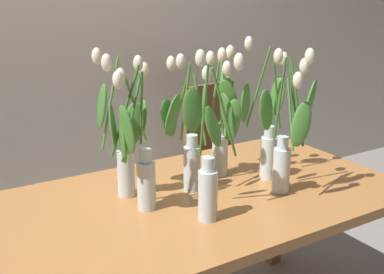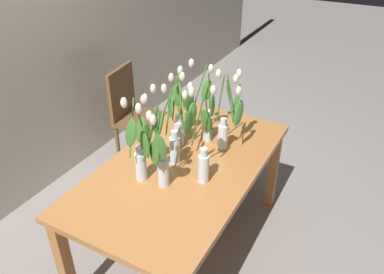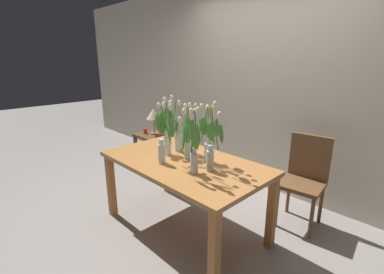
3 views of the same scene
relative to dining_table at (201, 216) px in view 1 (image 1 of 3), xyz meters
name	(u,v)px [view 1 (image 1 of 3)]	position (x,y,z in m)	size (l,w,h in m)	color
room_wall_rear	(72,17)	(0.00, 1.47, 0.70)	(9.00, 0.10, 2.70)	beige
dining_table	(201,216)	(0.00, 0.00, 0.00)	(1.60, 0.90, 0.74)	#B7753D
tulip_vase_0	(125,150)	(-0.25, 0.15, 0.28)	(0.23, 0.17, 0.58)	silver
tulip_vase_1	(135,151)	(-0.27, 0.02, 0.31)	(0.20, 0.23, 0.57)	silver
tulip_vase_2	(189,142)	(-0.01, 0.07, 0.29)	(0.23, 0.24, 0.54)	silver
tulip_vase_3	(221,125)	(0.17, 0.12, 0.32)	(0.19, 0.23, 0.55)	silver
tulip_vase_4	(209,164)	(-0.07, -0.17, 0.29)	(0.19, 0.16, 0.58)	silver
tulip_vase_5	(288,136)	(0.29, -0.16, 0.33)	(0.20, 0.22, 0.57)	silver
tulip_vase_6	(266,134)	(0.33, 0.02, 0.28)	(0.20, 0.15, 0.59)	silver
dining_chair	(219,148)	(0.76, 0.98, -0.12)	(0.45, 0.45, 0.93)	brown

